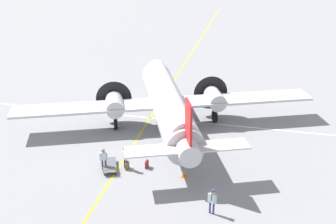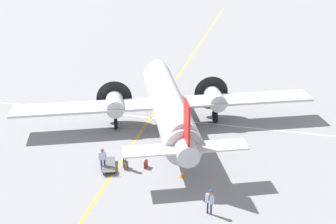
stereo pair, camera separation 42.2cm
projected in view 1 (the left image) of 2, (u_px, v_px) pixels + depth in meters
name	position (u px, v px, depth m)	size (l,w,h in m)	color
ground_plane	(168.00, 131.00, 35.98)	(300.00, 300.00, 0.00)	gray
apron_line_eastwest	(144.00, 128.00, 36.42)	(120.00, 0.16, 0.01)	gold
apron_line_northsouth	(173.00, 120.00, 37.99)	(0.16, 120.00, 0.01)	silver
airliner_main	(167.00, 101.00, 35.34)	(18.20, 24.86, 6.05)	silver
crew_foreground	(212.00, 199.00, 25.20)	(0.36, 0.55, 1.70)	navy
passenger_boarding	(125.00, 156.00, 29.93)	(0.40, 0.48, 1.70)	navy
ramp_agent	(104.00, 157.00, 29.83)	(0.32, 0.54, 1.69)	navy
suitcase_near_door	(127.00, 166.00, 30.24)	(0.49, 0.17, 0.57)	brown
suitcase_upright_spare	(147.00, 164.00, 30.39)	(0.47, 0.17, 0.59)	maroon
baggage_cart	(110.00, 165.00, 30.26)	(2.34, 1.68, 0.56)	#56565B
traffic_cone	(184.00, 174.00, 29.30)	(0.35, 0.35, 0.46)	orange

